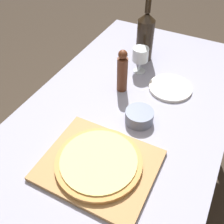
{
  "coord_description": "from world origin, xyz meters",
  "views": [
    {
      "loc": [
        0.32,
        -0.66,
        1.53
      ],
      "look_at": [
        -0.02,
        0.02,
        0.79
      ],
      "focal_mm": 42.0,
      "sensor_mm": 36.0,
      "label": 1
    }
  ],
  "objects_px": {
    "wine_bottle": "(145,36)",
    "pepper_mill": "(122,72)",
    "pizza": "(99,162)",
    "wine_glass": "(140,55)",
    "small_bowl": "(139,116)"
  },
  "relations": [
    {
      "from": "pizza",
      "to": "wine_glass",
      "type": "distance_m",
      "value": 0.62
    },
    {
      "from": "pizza",
      "to": "wine_glass",
      "type": "relative_size",
      "value": 2.3
    },
    {
      "from": "pizza",
      "to": "pepper_mill",
      "type": "distance_m",
      "value": 0.45
    },
    {
      "from": "wine_bottle",
      "to": "small_bowl",
      "type": "distance_m",
      "value": 0.5
    },
    {
      "from": "pepper_mill",
      "to": "small_bowl",
      "type": "distance_m",
      "value": 0.23
    },
    {
      "from": "wine_glass",
      "to": "small_bowl",
      "type": "relative_size",
      "value": 1.14
    },
    {
      "from": "wine_glass",
      "to": "small_bowl",
      "type": "bearing_deg",
      "value": -67.47
    },
    {
      "from": "wine_bottle",
      "to": "pepper_mill",
      "type": "bearing_deg",
      "value": -87.9
    },
    {
      "from": "pizza",
      "to": "wine_bottle",
      "type": "height_order",
      "value": "wine_bottle"
    },
    {
      "from": "wine_bottle",
      "to": "pepper_mill",
      "type": "distance_m",
      "value": 0.3
    },
    {
      "from": "wine_glass",
      "to": "wine_bottle",
      "type": "bearing_deg",
      "value": 102.92
    },
    {
      "from": "pizza",
      "to": "wine_bottle",
      "type": "xyz_separation_m",
      "value": [
        -0.13,
        0.73,
        0.1
      ]
    },
    {
      "from": "pepper_mill",
      "to": "small_bowl",
      "type": "bearing_deg",
      "value": -45.65
    },
    {
      "from": "pizza",
      "to": "wine_glass",
      "type": "xyz_separation_m",
      "value": [
        -0.1,
        0.6,
        0.07
      ]
    },
    {
      "from": "wine_bottle",
      "to": "pepper_mill",
      "type": "height_order",
      "value": "wine_bottle"
    }
  ]
}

